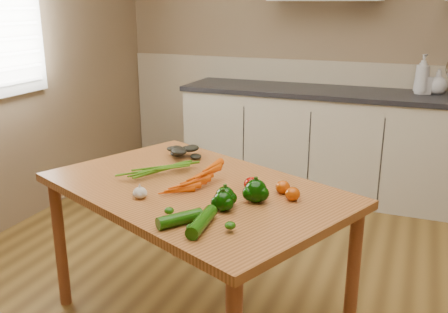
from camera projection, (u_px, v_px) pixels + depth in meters
room at (251, 82)px, 2.22m from camera, size 4.04×5.04×2.64m
counter_run at (351, 144)px, 4.17m from camera, size 2.84×0.64×1.14m
table at (195, 202)px, 2.38m from camera, size 1.66×1.40×0.76m
soap_bottle_a at (422, 74)px, 3.88m from camera, size 0.15×0.15×0.31m
soap_bottle_b at (424, 81)px, 3.89m from camera, size 0.12×0.12×0.20m
soap_bottle_c at (438, 82)px, 3.89m from camera, size 0.15×0.15×0.19m
carrot_bunch at (186, 176)px, 2.38m from camera, size 0.32×0.29×0.07m
leafy_greens at (183, 150)px, 2.76m from camera, size 0.20×0.18×0.10m
garlic_bulb at (140, 193)px, 2.20m from camera, size 0.06×0.06×0.05m
pepper_a at (225, 197)px, 2.12m from camera, size 0.08×0.08×0.08m
pepper_b at (256, 191)px, 2.16m from camera, size 0.10×0.10×0.10m
pepper_c at (223, 201)px, 2.07m from camera, size 0.08×0.08×0.08m
tomato_a at (252, 184)px, 2.28m from camera, size 0.07×0.07×0.07m
tomato_b at (283, 187)px, 2.26m from camera, size 0.07×0.07×0.06m
tomato_c at (293, 194)px, 2.18m from camera, size 0.07×0.07×0.06m
zucchini_a at (202, 222)px, 1.91m from camera, size 0.07×0.23×0.05m
zucchini_b at (180, 219)px, 1.94m from camera, size 0.15×0.18×0.05m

